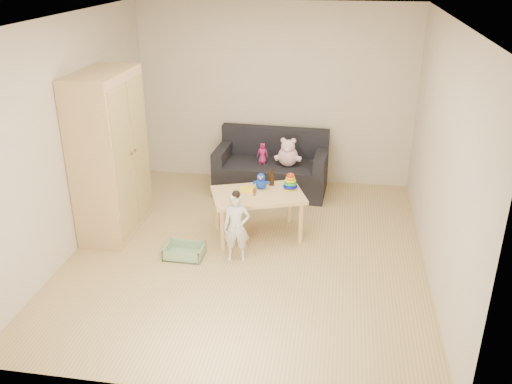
% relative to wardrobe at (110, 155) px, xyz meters
% --- Properties ---
extents(room, '(4.50, 4.50, 4.50)m').
position_rel_wardrobe_xyz_m(room, '(1.72, -0.30, 0.31)').
color(room, tan).
rests_on(room, ground).
extents(wardrobe, '(0.55, 1.10, 1.97)m').
position_rel_wardrobe_xyz_m(wardrobe, '(0.00, 0.00, 0.00)').
color(wardrobe, tan).
rests_on(wardrobe, ground).
extents(sofa, '(1.60, 0.85, 0.44)m').
position_rel_wardrobe_xyz_m(sofa, '(1.74, 1.47, -0.77)').
color(sofa, black).
rests_on(sofa, ground).
extents(play_table, '(1.23, 1.00, 0.56)m').
position_rel_wardrobe_xyz_m(play_table, '(1.76, 0.11, -0.71)').
color(play_table, '#DAAC78').
rests_on(play_table, ground).
extents(storage_bin, '(0.44, 0.33, 0.13)m').
position_rel_wardrobe_xyz_m(storage_bin, '(1.02, -0.52, -0.92)').
color(storage_bin, '#80A476').
rests_on(storage_bin, ground).
extents(toddler, '(0.33, 0.24, 0.80)m').
position_rel_wardrobe_xyz_m(toddler, '(1.62, -0.49, -0.58)').
color(toddler, silver).
rests_on(toddler, ground).
extents(pink_bear, '(0.35, 0.31, 0.34)m').
position_rel_wardrobe_xyz_m(pink_bear, '(1.99, 1.39, -0.38)').
color(pink_bear, '#F3B3C6').
rests_on(pink_bear, sofa).
extents(doll, '(0.15, 0.10, 0.30)m').
position_rel_wardrobe_xyz_m(doll, '(1.62, 1.42, -0.40)').
color(doll, '#AD2065').
rests_on(doll, sofa).
extents(ring_stacker, '(0.18, 0.18, 0.20)m').
position_rel_wardrobe_xyz_m(ring_stacker, '(2.13, 0.30, -0.35)').
color(ring_stacker, '#C8CB0A').
rests_on(ring_stacker, play_table).
extents(brown_bottle, '(0.07, 0.07, 0.21)m').
position_rel_wardrobe_xyz_m(brown_bottle, '(1.89, 0.39, -0.34)').
color(brown_bottle, black).
rests_on(brown_bottle, play_table).
extents(blue_plush, '(0.21, 0.20, 0.21)m').
position_rel_wardrobe_xyz_m(blue_plush, '(1.78, 0.26, -0.32)').
color(blue_plush, '#153BBD').
rests_on(blue_plush, play_table).
extents(wooden_figure, '(0.04, 0.04, 0.10)m').
position_rel_wardrobe_xyz_m(wooden_figure, '(1.73, 0.04, -0.37)').
color(wooden_figure, brown).
rests_on(wooden_figure, play_table).
extents(yellow_book, '(0.22, 0.22, 0.01)m').
position_rel_wardrobe_xyz_m(yellow_book, '(1.62, 0.19, -0.42)').
color(yellow_book, yellow).
rests_on(yellow_book, play_table).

